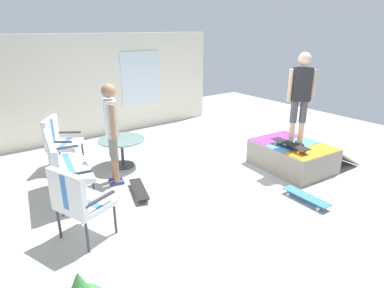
# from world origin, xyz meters

# --- Properties ---
(ground_plane) EXTENTS (12.00, 12.00, 0.10)m
(ground_plane) POSITION_xyz_m (0.00, 0.00, -0.05)
(ground_plane) COLOR #A8A8A3
(house_facade) EXTENTS (0.23, 6.00, 2.50)m
(house_facade) POSITION_xyz_m (3.80, 0.49, 1.25)
(house_facade) COLOR silver
(house_facade) RESTS_ON ground_plane
(skate_ramp) EXTENTS (1.52, 1.84, 0.50)m
(skate_ramp) POSITION_xyz_m (-0.49, -1.51, 0.25)
(skate_ramp) COLOR gray
(skate_ramp) RESTS_ON ground_plane
(patio_bench) EXTENTS (1.32, 0.72, 1.02)m
(patio_bench) POSITION_xyz_m (0.92, 2.47, 0.62)
(patio_bench) COLOR #38383D
(patio_bench) RESTS_ON ground_plane
(patio_chair_near_house) EXTENTS (0.82, 0.80, 1.02)m
(patio_chair_near_house) POSITION_xyz_m (2.18, 2.20, 0.61)
(patio_chair_near_house) COLOR #38383D
(patio_chair_near_house) RESTS_ON ground_plane
(patio_chair_by_wall) EXTENTS (0.78, 0.74, 1.02)m
(patio_chair_by_wall) POSITION_xyz_m (-0.37, 2.64, 0.61)
(patio_chair_by_wall) COLOR #38383D
(patio_chair_by_wall) RESTS_ON ground_plane
(patio_table) EXTENTS (0.90, 0.90, 0.57)m
(patio_table) POSITION_xyz_m (1.54, 1.18, 0.40)
(patio_table) COLOR #38383D
(patio_table) RESTS_ON ground_plane
(person_watching) EXTENTS (0.47, 0.30, 1.77)m
(person_watching) POSITION_xyz_m (0.94, 1.60, 1.05)
(person_watching) COLOR navy
(person_watching) RESTS_ON ground_plane
(person_skater) EXTENTS (0.36, 0.39, 1.72)m
(person_skater) POSITION_xyz_m (-0.56, -1.44, 1.51)
(person_skater) COLOR black
(person_skater) RESTS_ON skate_ramp
(skateboard_by_bench) EXTENTS (0.82, 0.41, 0.10)m
(skateboard_by_bench) POSITION_xyz_m (0.31, 1.46, 0.08)
(skateboard_by_bench) COLOR black
(skateboard_by_bench) RESTS_ON ground_plane
(skateboard_spare) EXTENTS (0.80, 0.21, 0.10)m
(skateboard_spare) POSITION_xyz_m (-1.48, -0.58, 0.08)
(skateboard_spare) COLOR #3372B2
(skateboard_spare) RESTS_ON ground_plane
(skateboard_on_ramp) EXTENTS (0.82, 0.28, 0.10)m
(skateboard_on_ramp) POSITION_xyz_m (-0.62, -1.21, 0.59)
(skateboard_on_ramp) COLOR black
(skateboard_on_ramp) RESTS_ON skate_ramp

